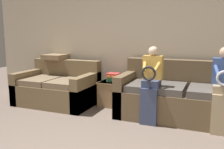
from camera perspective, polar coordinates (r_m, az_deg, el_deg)
wall_back at (r=4.83m, az=10.15°, el=7.77°), size 7.48×0.06×2.55m
couch_main at (r=4.31m, az=16.79°, el=-5.30°), size 2.25×0.95×0.94m
couch_side at (r=5.12m, az=-12.27°, el=-3.15°), size 1.51×0.98×0.85m
child_left_seated at (r=3.93m, az=8.92°, el=-1.65°), size 0.31×0.37×1.20m
child_right_seated at (r=3.83m, az=24.12°, el=-2.50°), size 0.33×0.38×1.22m
side_shelf at (r=4.90m, az=0.42°, el=-4.23°), size 0.51×0.52×0.48m
book_stack at (r=4.83m, az=0.48°, el=-0.65°), size 0.26×0.26×0.16m
throw_pillow at (r=5.47m, az=-12.78°, el=3.98°), size 0.45×0.45×0.10m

